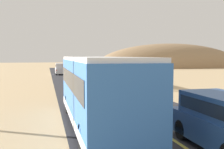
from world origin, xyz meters
TOP-DOWN VIEW (x-y plane):
  - ground_plane at (0.00, 0.00)m, footprint 240.00×240.00m
  - road_surface at (0.00, 0.00)m, footprint 8.00×120.00m
  - road_centre_line at (0.00, 0.00)m, footprint 0.16×117.60m
  - livestock_truck at (1.57, 18.02)m, footprint 2.53×9.70m
  - bus at (-2.47, -1.93)m, footprint 2.54×10.00m
  - car_far at (-2.31, 33.07)m, footprint 1.90×4.62m
  - distant_hill at (29.95, 55.59)m, footprint 44.35×18.56m

SIDE VIEW (x-z plane):
  - ground_plane at x=0.00m, z-range 0.00..0.00m
  - distant_hill at x=29.95m, z-range -6.75..6.75m
  - road_surface at x=0.00m, z-range 0.00..0.02m
  - road_centre_line at x=0.00m, z-range 0.02..0.02m
  - car_far at x=-2.31m, z-range 0.12..2.05m
  - bus at x=-2.47m, z-range 0.14..3.35m
  - livestock_truck at x=1.57m, z-range 0.28..3.30m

